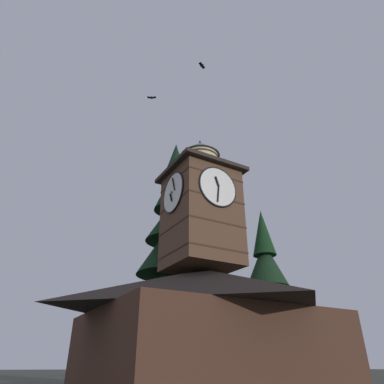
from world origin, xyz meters
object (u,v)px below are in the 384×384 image
at_px(clock_tower, 201,208).
at_px(pine_tree_aside, 270,306).
at_px(flying_bird_low, 152,98).
at_px(building_main, 205,326).
at_px(moon, 214,263).
at_px(flying_bird_high, 202,65).
at_px(pine_tree_behind, 173,269).

relative_size(clock_tower, pine_tree_aside, 0.66).
distance_m(pine_tree_aside, flying_bird_low, 18.32).
bearing_deg(building_main, flying_bird_low, -13.64).
height_order(pine_tree_aside, moon, moon).
bearing_deg(flying_bird_high, clock_tower, -119.13).
distance_m(building_main, moon, 36.40).
distance_m(building_main, pine_tree_aside, 10.21).
bearing_deg(clock_tower, flying_bird_low, -13.74).
distance_m(clock_tower, flying_bird_low, 8.95).
bearing_deg(clock_tower, pine_tree_behind, -97.46).
bearing_deg(flying_bird_low, building_main, 166.36).
distance_m(pine_tree_aside, moon, 27.82).
distance_m(clock_tower, pine_tree_behind, 5.74).
bearing_deg(pine_tree_aside, pine_tree_behind, -3.54).
distance_m(building_main, flying_bird_low, 15.63).
bearing_deg(building_main, pine_tree_behind, -96.01).
bearing_deg(flying_bird_high, moon, -124.02).
relative_size(pine_tree_aside, moon, 6.51).
height_order(pine_tree_aside, flying_bird_high, flying_bird_high).
relative_size(building_main, pine_tree_behind, 0.67).
height_order(clock_tower, flying_bird_low, flying_bird_low).
distance_m(pine_tree_behind, flying_bird_low, 12.39).
bearing_deg(clock_tower, flying_bird_high, 60.87).
xyz_separation_m(building_main, moon, (-19.31, -28.09, 12.74)).
xyz_separation_m(building_main, pine_tree_aside, (-8.86, -4.54, 2.27)).
height_order(building_main, clock_tower, clock_tower).
xyz_separation_m(pine_tree_aside, flying_bird_high, (11.33, 8.71, 11.93)).
relative_size(building_main, flying_bird_low, 19.60).
height_order(building_main, moon, moon).
height_order(pine_tree_behind, pine_tree_aside, pine_tree_behind).
relative_size(building_main, pine_tree_aside, 0.89).
distance_m(pine_tree_behind, moon, 30.91).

